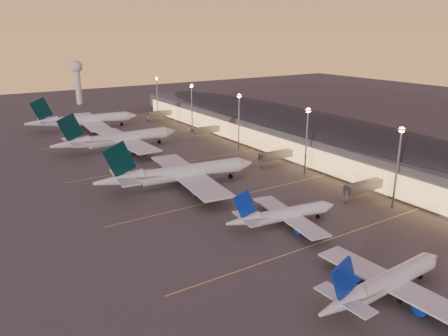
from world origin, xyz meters
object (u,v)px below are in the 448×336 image
Objects in this scene: airliner_wide_mid at (118,139)px; radar_tower at (77,75)px; airliner_narrow_north at (283,215)px; airliner_wide_far at (84,120)px; airliner_wide_near at (179,174)px; airliner_narrow_south at (385,283)px.

radar_tower is (21.76, 145.23, 16.86)m from airliner_wide_mid.
airliner_narrow_north is 106.69m from airliner_wide_mid.
airliner_wide_far is at bearing 88.62° from airliner_wide_mid.
radar_tower reaches higher than airliner_wide_far.
radar_tower is (21.26, 206.23, 16.99)m from airliner_wide_near.
airliner_narrow_south is 291.37m from radar_tower.
airliner_wide_mid is (-0.50, 61.00, 0.12)m from airliner_wide_near.
airliner_narrow_north is at bearing -71.40° from airliner_wide_near.
airliner_wide_near is (-9.65, 45.19, 1.62)m from airliner_narrow_north.
airliner_narrow_south is 0.65× the size of airliner_wide_near.
airliner_wide_far is at bearing -103.78° from radar_tower.
airliner_wide_mid is 147.81m from radar_tower.
airliner_narrow_north is at bearing -82.21° from airliner_wide_far.
airliner_narrow_south is at bearing -90.36° from airliner_wide_mid.
airliner_narrow_south is 1.19× the size of radar_tower.
airliner_wide_far reaches higher than airliner_wide_near.
airliner_narrow_north is at bearing 79.18° from airliner_narrow_south.
airliner_wide_near is 1.83× the size of radar_tower.
airliner_narrow_south is 84.17m from airliner_wide_near.
airliner_wide_near is 0.96× the size of airliner_wide_far.
airliner_wide_near is 114.47m from airliner_wide_far.
radar_tower is at bearing 80.11° from airliner_wide_far.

